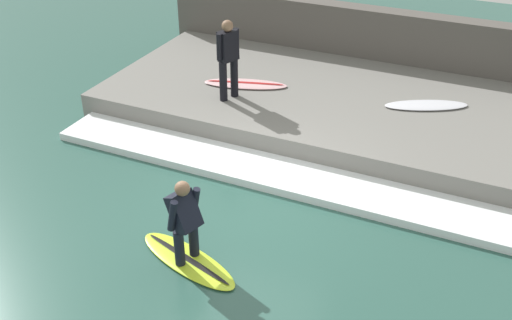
{
  "coord_description": "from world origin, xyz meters",
  "views": [
    {
      "loc": [
        -7.14,
        -3.5,
        5.86
      ],
      "look_at": [
        0.54,
        0.0,
        0.7
      ],
      "focal_mm": 42.0,
      "sensor_mm": 36.0,
      "label": 1
    }
  ],
  "objects_px": {
    "surfboard_riding": "(188,260)",
    "surfboard_waiting_near": "(246,84)",
    "surfer_waiting_near": "(228,56)",
    "surfboard_spare": "(426,105)",
    "surfer_riding": "(185,218)"
  },
  "relations": [
    {
      "from": "surfboard_riding",
      "to": "surfboard_waiting_near",
      "type": "height_order",
      "value": "surfboard_waiting_near"
    },
    {
      "from": "surfboard_riding",
      "to": "surfer_waiting_near",
      "type": "distance_m",
      "value": 4.76
    },
    {
      "from": "surfboard_riding",
      "to": "surfboard_spare",
      "type": "relative_size",
      "value": 1.11
    },
    {
      "from": "surfboard_riding",
      "to": "surfer_riding",
      "type": "height_order",
      "value": "surfer_riding"
    },
    {
      "from": "surfer_riding",
      "to": "surfer_waiting_near",
      "type": "distance_m",
      "value": 4.59
    },
    {
      "from": "surfer_waiting_near",
      "to": "surfboard_waiting_near",
      "type": "bearing_deg",
      "value": -2.63
    },
    {
      "from": "surfer_riding",
      "to": "surfboard_spare",
      "type": "relative_size",
      "value": 0.78
    },
    {
      "from": "surfer_waiting_near",
      "to": "surfboard_spare",
      "type": "distance_m",
      "value": 4.1
    },
    {
      "from": "surfer_riding",
      "to": "surfboard_waiting_near",
      "type": "height_order",
      "value": "surfer_riding"
    },
    {
      "from": "surfer_waiting_near",
      "to": "surfer_riding",
      "type": "bearing_deg",
      "value": -161.14
    },
    {
      "from": "surfboard_riding",
      "to": "surfer_riding",
      "type": "relative_size",
      "value": 1.43
    },
    {
      "from": "surfer_waiting_near",
      "to": "surfboard_spare",
      "type": "bearing_deg",
      "value": -71.26
    },
    {
      "from": "surfboard_riding",
      "to": "surfboard_spare",
      "type": "height_order",
      "value": "surfboard_spare"
    },
    {
      "from": "surfboard_riding",
      "to": "surfboard_spare",
      "type": "xyz_separation_m",
      "value": [
        5.59,
        -2.32,
        0.5
      ]
    },
    {
      "from": "surfer_riding",
      "to": "surfboard_waiting_near",
      "type": "xyz_separation_m",
      "value": [
        5.02,
        1.44,
        -0.27
      ]
    }
  ]
}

